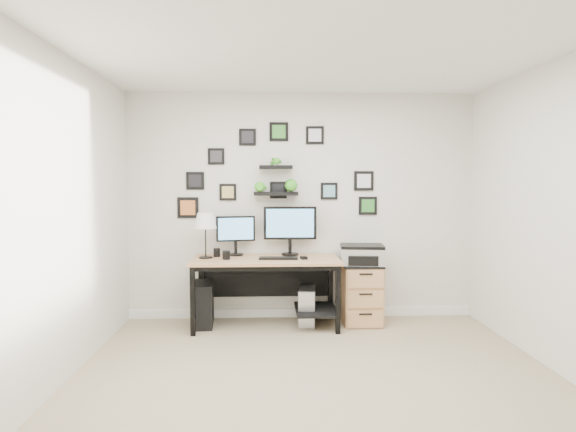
{
  "coord_description": "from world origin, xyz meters",
  "views": [
    {
      "loc": [
        -0.39,
        -3.56,
        1.58
      ],
      "look_at": [
        -0.17,
        1.83,
        1.2
      ],
      "focal_mm": 30.0,
      "sensor_mm": 36.0,
      "label": 1
    }
  ],
  "objects_px": {
    "desk": "(269,269)",
    "printer": "(362,255)",
    "file_cabinet": "(361,293)",
    "table_lamp": "(205,222)",
    "monitor_right": "(290,226)",
    "mug": "(226,255)",
    "pc_tower_black": "(203,304)",
    "monitor_left": "(236,232)",
    "pc_tower_grey": "(307,306)"
  },
  "relations": [
    {
      "from": "monitor_left",
      "to": "monitor_right",
      "type": "xyz_separation_m",
      "value": [
        0.62,
        -0.01,
        0.07
      ]
    },
    {
      "from": "pc_tower_black",
      "to": "pc_tower_grey",
      "type": "relative_size",
      "value": 1.12
    },
    {
      "from": "monitor_left",
      "to": "pc_tower_grey",
      "type": "distance_m",
      "value": 1.15
    },
    {
      "from": "desk",
      "to": "monitor_left",
      "type": "relative_size",
      "value": 3.57
    },
    {
      "from": "table_lamp",
      "to": "mug",
      "type": "distance_m",
      "value": 0.43
    },
    {
      "from": "monitor_right",
      "to": "pc_tower_black",
      "type": "height_order",
      "value": "monitor_right"
    },
    {
      "from": "mug",
      "to": "file_cabinet",
      "type": "bearing_deg",
      "value": 5.11
    },
    {
      "from": "monitor_right",
      "to": "pc_tower_grey",
      "type": "distance_m",
      "value": 0.91
    },
    {
      "from": "desk",
      "to": "file_cabinet",
      "type": "distance_m",
      "value": 1.07
    },
    {
      "from": "pc_tower_black",
      "to": "pc_tower_grey",
      "type": "distance_m",
      "value": 1.15
    },
    {
      "from": "monitor_left",
      "to": "mug",
      "type": "distance_m",
      "value": 0.36
    },
    {
      "from": "desk",
      "to": "table_lamp",
      "type": "bearing_deg",
      "value": 177.83
    },
    {
      "from": "pc_tower_black",
      "to": "table_lamp",
      "type": "bearing_deg",
      "value": -13.72
    },
    {
      "from": "mug",
      "to": "pc_tower_grey",
      "type": "relative_size",
      "value": 0.22
    },
    {
      "from": "pc_tower_grey",
      "to": "file_cabinet",
      "type": "relative_size",
      "value": 0.64
    },
    {
      "from": "table_lamp",
      "to": "mug",
      "type": "bearing_deg",
      "value": -23.54
    },
    {
      "from": "pc_tower_black",
      "to": "monitor_left",
      "type": "bearing_deg",
      "value": 21.7
    },
    {
      "from": "file_cabinet",
      "to": "table_lamp",
      "type": "bearing_deg",
      "value": -178.94
    },
    {
      "from": "pc_tower_black",
      "to": "printer",
      "type": "height_order",
      "value": "printer"
    },
    {
      "from": "monitor_left",
      "to": "mug",
      "type": "height_order",
      "value": "monitor_left"
    },
    {
      "from": "monitor_left",
      "to": "desk",
      "type": "bearing_deg",
      "value": -28.24
    },
    {
      "from": "monitor_right",
      "to": "table_lamp",
      "type": "relative_size",
      "value": 1.21
    },
    {
      "from": "monitor_left",
      "to": "mug",
      "type": "bearing_deg",
      "value": -106.81
    },
    {
      "from": "pc_tower_grey",
      "to": "pc_tower_black",
      "type": "bearing_deg",
      "value": -179.8
    },
    {
      "from": "monitor_right",
      "to": "table_lamp",
      "type": "bearing_deg",
      "value": -169.98
    },
    {
      "from": "mug",
      "to": "printer",
      "type": "height_order",
      "value": "printer"
    },
    {
      "from": "monitor_right",
      "to": "pc_tower_grey",
      "type": "bearing_deg",
      "value": -40.32
    },
    {
      "from": "desk",
      "to": "monitor_left",
      "type": "xyz_separation_m",
      "value": [
        -0.38,
        0.2,
        0.39
      ]
    },
    {
      "from": "monitor_left",
      "to": "table_lamp",
      "type": "distance_m",
      "value": 0.39
    },
    {
      "from": "mug",
      "to": "pc_tower_grey",
      "type": "height_order",
      "value": "mug"
    },
    {
      "from": "pc_tower_black",
      "to": "pc_tower_grey",
      "type": "height_order",
      "value": "pc_tower_black"
    },
    {
      "from": "table_lamp",
      "to": "file_cabinet",
      "type": "bearing_deg",
      "value": 1.06
    },
    {
      "from": "printer",
      "to": "file_cabinet",
      "type": "bearing_deg",
      "value": 88.0
    },
    {
      "from": "file_cabinet",
      "to": "printer",
      "type": "bearing_deg",
      "value": -92.0
    },
    {
      "from": "table_lamp",
      "to": "mug",
      "type": "relative_size",
      "value": 5.33
    },
    {
      "from": "table_lamp",
      "to": "pc_tower_grey",
      "type": "relative_size",
      "value": 1.16
    },
    {
      "from": "desk",
      "to": "pc_tower_black",
      "type": "bearing_deg",
      "value": 177.46
    },
    {
      "from": "monitor_left",
      "to": "monitor_right",
      "type": "distance_m",
      "value": 0.62
    },
    {
      "from": "mug",
      "to": "pc_tower_black",
      "type": "bearing_deg",
      "value": 158.17
    },
    {
      "from": "pc_tower_grey",
      "to": "monitor_left",
      "type": "bearing_deg",
      "value": 168.24
    },
    {
      "from": "desk",
      "to": "pc_tower_black",
      "type": "relative_size",
      "value": 3.35
    },
    {
      "from": "desk",
      "to": "mug",
      "type": "xyz_separation_m",
      "value": [
        -0.46,
        -0.08,
        0.17
      ]
    },
    {
      "from": "monitor_right",
      "to": "pc_tower_black",
      "type": "bearing_deg",
      "value": -170.68
    },
    {
      "from": "desk",
      "to": "pc_tower_black",
      "type": "xyz_separation_m",
      "value": [
        -0.73,
        0.03,
        -0.39
      ]
    },
    {
      "from": "mug",
      "to": "monitor_right",
      "type": "bearing_deg",
      "value": 20.84
    },
    {
      "from": "monitor_right",
      "to": "mug",
      "type": "relative_size",
      "value": 6.42
    },
    {
      "from": "file_cabinet",
      "to": "pc_tower_black",
      "type": "bearing_deg",
      "value": -179.16
    },
    {
      "from": "desk",
      "to": "printer",
      "type": "relative_size",
      "value": 3.15
    },
    {
      "from": "desk",
      "to": "file_cabinet",
      "type": "height_order",
      "value": "desk"
    },
    {
      "from": "table_lamp",
      "to": "printer",
      "type": "xyz_separation_m",
      "value": [
        1.72,
        -0.0,
        -0.37
      ]
    }
  ]
}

